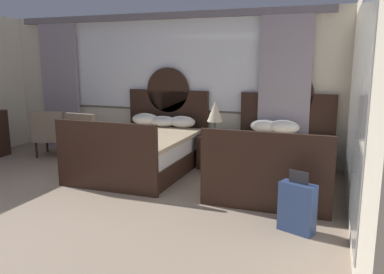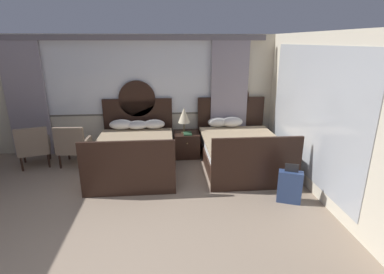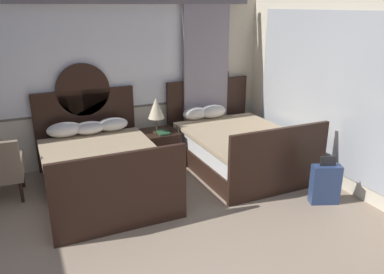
{
  "view_description": "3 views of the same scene",
  "coord_description": "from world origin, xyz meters",
  "px_view_note": "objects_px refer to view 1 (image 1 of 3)",
  "views": [
    {
      "loc": [
        3.08,
        -2.64,
        1.81
      ],
      "look_at": [
        1.29,
        2.23,
        0.79
      ],
      "focal_mm": 36.24,
      "sensor_mm": 36.0,
      "label": 1
    },
    {
      "loc": [
        0.82,
        -2.79,
        2.55
      ],
      "look_at": [
        1.3,
        2.7,
        0.76
      ],
      "focal_mm": 27.74,
      "sensor_mm": 36.0,
      "label": 2
    },
    {
      "loc": [
        -0.76,
        -2.06,
        2.55
      ],
      "look_at": [
        1.24,
        2.33,
        0.88
      ],
      "focal_mm": 35.77,
      "sensor_mm": 36.0,
      "label": 3
    }
  ],
  "objects_px": {
    "suitcase_on_floor": "(297,207)",
    "armchair_by_window_left": "(87,135)",
    "armchair_by_window_centre": "(52,133)",
    "table_lamp_on_nightstand": "(215,112)",
    "book_on_nightstand": "(217,136)",
    "nightstand_between_beds": "(218,151)",
    "bed_near_mirror": "(277,161)",
    "bed_near_window": "(144,149)"
  },
  "relations": [
    {
      "from": "table_lamp_on_nightstand",
      "to": "book_on_nightstand",
      "type": "height_order",
      "value": "table_lamp_on_nightstand"
    },
    {
      "from": "table_lamp_on_nightstand",
      "to": "suitcase_on_floor",
      "type": "relative_size",
      "value": 0.86
    },
    {
      "from": "table_lamp_on_nightstand",
      "to": "suitcase_on_floor",
      "type": "bearing_deg",
      "value": -54.34
    },
    {
      "from": "bed_near_mirror",
      "to": "bed_near_window",
      "type": "bearing_deg",
      "value": 179.68
    },
    {
      "from": "bed_near_window",
      "to": "book_on_nightstand",
      "type": "xyz_separation_m",
      "value": [
        1.13,
        0.51,
        0.21
      ]
    },
    {
      "from": "bed_near_mirror",
      "to": "table_lamp_on_nightstand",
      "type": "distance_m",
      "value": 1.44
    },
    {
      "from": "book_on_nightstand",
      "to": "suitcase_on_floor",
      "type": "relative_size",
      "value": 0.38
    },
    {
      "from": "nightstand_between_beds",
      "to": "suitcase_on_floor",
      "type": "relative_size",
      "value": 0.88
    },
    {
      "from": "suitcase_on_floor",
      "to": "table_lamp_on_nightstand",
      "type": "bearing_deg",
      "value": 125.66
    },
    {
      "from": "bed_near_mirror",
      "to": "nightstand_between_beds",
      "type": "height_order",
      "value": "bed_near_mirror"
    },
    {
      "from": "nightstand_between_beds",
      "to": "table_lamp_on_nightstand",
      "type": "relative_size",
      "value": 1.03
    },
    {
      "from": "bed_near_window",
      "to": "table_lamp_on_nightstand",
      "type": "bearing_deg",
      "value": 29.72
    },
    {
      "from": "bed_near_mirror",
      "to": "book_on_nightstand",
      "type": "xyz_separation_m",
      "value": [
        -1.08,
        0.52,
        0.21
      ]
    },
    {
      "from": "armchair_by_window_left",
      "to": "armchair_by_window_centre",
      "type": "height_order",
      "value": "same"
    },
    {
      "from": "armchair_by_window_left",
      "to": "suitcase_on_floor",
      "type": "distance_m",
      "value": 4.39
    },
    {
      "from": "bed_near_mirror",
      "to": "nightstand_between_beds",
      "type": "distance_m",
      "value": 1.27
    },
    {
      "from": "armchair_by_window_left",
      "to": "suitcase_on_floor",
      "type": "relative_size",
      "value": 1.31
    },
    {
      "from": "bed_near_mirror",
      "to": "book_on_nightstand",
      "type": "distance_m",
      "value": 1.22
    },
    {
      "from": "bed_near_mirror",
      "to": "armchair_by_window_left",
      "type": "xyz_separation_m",
      "value": [
        -3.52,
        0.29,
        0.1
      ]
    },
    {
      "from": "nightstand_between_beds",
      "to": "armchair_by_window_left",
      "type": "xyz_separation_m",
      "value": [
        -2.42,
        -0.35,
        0.18
      ]
    },
    {
      "from": "bed_near_window",
      "to": "nightstand_between_beds",
      "type": "relative_size",
      "value": 3.76
    },
    {
      "from": "table_lamp_on_nightstand",
      "to": "armchair_by_window_centre",
      "type": "distance_m",
      "value": 3.23
    },
    {
      "from": "armchair_by_window_centre",
      "to": "suitcase_on_floor",
      "type": "height_order",
      "value": "armchair_by_window_centre"
    },
    {
      "from": "table_lamp_on_nightstand",
      "to": "suitcase_on_floor",
      "type": "xyz_separation_m",
      "value": [
        1.59,
        -2.22,
        -0.69
      ]
    },
    {
      "from": "book_on_nightstand",
      "to": "suitcase_on_floor",
      "type": "bearing_deg",
      "value": -54.37
    },
    {
      "from": "bed_near_window",
      "to": "suitcase_on_floor",
      "type": "distance_m",
      "value": 3.1
    },
    {
      "from": "suitcase_on_floor",
      "to": "bed_near_mirror",
      "type": "bearing_deg",
      "value": 105.39
    },
    {
      "from": "nightstand_between_beds",
      "to": "armchair_by_window_centre",
      "type": "relative_size",
      "value": 0.67
    },
    {
      "from": "bed_near_window",
      "to": "bed_near_mirror",
      "type": "height_order",
      "value": "same"
    },
    {
      "from": "table_lamp_on_nightstand",
      "to": "book_on_nightstand",
      "type": "distance_m",
      "value": 0.41
    },
    {
      "from": "bed_near_mirror",
      "to": "armchair_by_window_centre",
      "type": "height_order",
      "value": "bed_near_mirror"
    },
    {
      "from": "bed_near_mirror",
      "to": "armchair_by_window_centre",
      "type": "relative_size",
      "value": 2.54
    },
    {
      "from": "book_on_nightstand",
      "to": "nightstand_between_beds",
      "type": "bearing_deg",
      "value": 100.8
    },
    {
      "from": "suitcase_on_floor",
      "to": "armchair_by_window_left",
      "type": "bearing_deg",
      "value": 154.52
    },
    {
      "from": "bed_near_mirror",
      "to": "armchair_by_window_centre",
      "type": "distance_m",
      "value": 4.34
    },
    {
      "from": "suitcase_on_floor",
      "to": "armchair_by_window_centre",
      "type": "bearing_deg",
      "value": 158.34
    },
    {
      "from": "armchair_by_window_centre",
      "to": "suitcase_on_floor",
      "type": "bearing_deg",
      "value": -21.66
    },
    {
      "from": "bed_near_mirror",
      "to": "suitcase_on_floor",
      "type": "height_order",
      "value": "bed_near_mirror"
    },
    {
      "from": "armchair_by_window_left",
      "to": "suitcase_on_floor",
      "type": "height_order",
      "value": "armchair_by_window_left"
    },
    {
      "from": "armchair_by_window_left",
      "to": "armchair_by_window_centre",
      "type": "relative_size",
      "value": 1.0
    },
    {
      "from": "bed_near_window",
      "to": "armchair_by_window_centre",
      "type": "relative_size",
      "value": 2.54
    },
    {
      "from": "nightstand_between_beds",
      "to": "suitcase_on_floor",
      "type": "xyz_separation_m",
      "value": [
        1.54,
        -2.24,
        -0.0
      ]
    }
  ]
}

